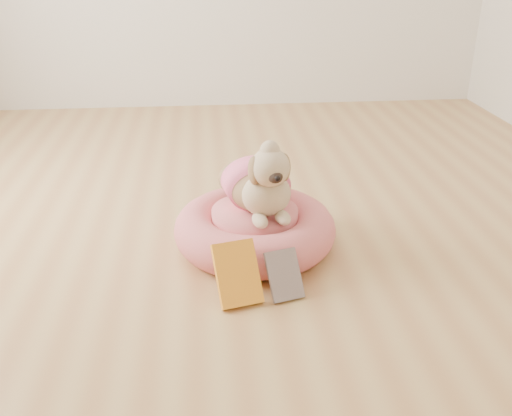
{
  "coord_description": "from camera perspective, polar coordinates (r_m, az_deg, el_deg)",
  "views": [
    {
      "loc": [
        -0.09,
        -2.04,
        1.13
      ],
      "look_at": [
        0.1,
        -0.05,
        0.2
      ],
      "focal_mm": 40.0,
      "sensor_mm": 36.0,
      "label": 1
    }
  ],
  "objects": [
    {
      "name": "dog",
      "position": [
        2.2,
        0.33,
        3.79
      ],
      "size": [
        0.39,
        0.5,
        0.33
      ],
      "primitive_type": null,
      "rotation": [
        0.0,
        0.0,
        0.21
      ],
      "color": "brown",
      "rests_on": "pet_bed"
    },
    {
      "name": "floor",
      "position": [
        2.33,
        -2.56,
        -3.97
      ],
      "size": [
        4.5,
        4.5,
        0.0
      ],
      "primitive_type": "plane",
      "color": "#B5804B",
      "rests_on": "ground"
    },
    {
      "name": "book_white",
      "position": [
        2.0,
        2.84,
        -6.71
      ],
      "size": [
        0.14,
        0.14,
        0.16
      ],
      "primitive_type": "cube",
      "rotation": [
        -0.6,
        0.0,
        0.27
      ],
      "color": "silver",
      "rests_on": "floor"
    },
    {
      "name": "pet_bed",
      "position": [
        2.3,
        -0.12,
        -2.1
      ],
      "size": [
        0.65,
        0.65,
        0.17
      ],
      "color": "#D6536D",
      "rests_on": "floor"
    },
    {
      "name": "book_yellow",
      "position": [
        1.96,
        -1.88,
        -6.58
      ],
      "size": [
        0.18,
        0.18,
        0.2
      ],
      "primitive_type": "cube",
      "rotation": [
        -0.61,
        0.0,
        0.24
      ],
      "color": "yellow",
      "rests_on": "floor"
    }
  ]
}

